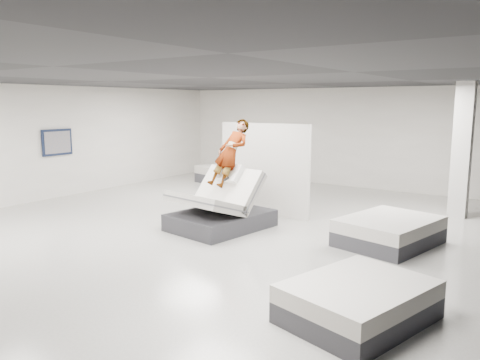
{
  "coord_description": "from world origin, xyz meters",
  "views": [
    {
      "loc": [
        5.91,
        -7.51,
        2.69
      ],
      "look_at": [
        0.06,
        0.99,
        1.0
      ],
      "focal_mm": 35.0,
      "sensor_mm": 36.0,
      "label": 1
    }
  ],
  "objects_px": {
    "person": "(230,168)",
    "flat_bed_right_far": "(389,231)",
    "divider_panel": "(264,169)",
    "wall_poster": "(57,142)",
    "remote": "(226,179)",
    "flat_bed_left_far": "(232,175)",
    "column": "(462,150)",
    "flat_bed_right_near": "(358,302)",
    "hero_bed": "(219,210)"
  },
  "relations": [
    {
      "from": "flat_bed_left_far",
      "to": "wall_poster",
      "type": "bearing_deg",
      "value": -118.98
    },
    {
      "from": "hero_bed",
      "to": "flat_bed_left_far",
      "type": "distance_m",
      "value": 5.89
    },
    {
      "from": "flat_bed_right_far",
      "to": "wall_poster",
      "type": "height_order",
      "value": "wall_poster"
    },
    {
      "from": "divider_panel",
      "to": "flat_bed_right_near",
      "type": "height_order",
      "value": "divider_panel"
    },
    {
      "from": "column",
      "to": "flat_bed_right_far",
      "type": "bearing_deg",
      "value": -101.8
    },
    {
      "from": "wall_poster",
      "to": "remote",
      "type": "bearing_deg",
      "value": -1.58
    },
    {
      "from": "column",
      "to": "wall_poster",
      "type": "relative_size",
      "value": 3.37
    },
    {
      "from": "person",
      "to": "divider_panel",
      "type": "bearing_deg",
      "value": 97.5
    },
    {
      "from": "remote",
      "to": "flat_bed_left_far",
      "type": "distance_m",
      "value": 6.1
    },
    {
      "from": "remote",
      "to": "column",
      "type": "bearing_deg",
      "value": 55.75
    },
    {
      "from": "person",
      "to": "flat_bed_right_near",
      "type": "distance_m",
      "value": 5.02
    },
    {
      "from": "divider_panel",
      "to": "flat_bed_left_far",
      "type": "height_order",
      "value": "divider_panel"
    },
    {
      "from": "wall_poster",
      "to": "flat_bed_right_near",
      "type": "bearing_deg",
      "value": -14.81
    },
    {
      "from": "flat_bed_right_near",
      "to": "column",
      "type": "relative_size",
      "value": 0.65
    },
    {
      "from": "person",
      "to": "flat_bed_right_far",
      "type": "distance_m",
      "value": 3.55
    },
    {
      "from": "person",
      "to": "remote",
      "type": "relative_size",
      "value": 11.53
    },
    {
      "from": "divider_panel",
      "to": "flat_bed_left_far",
      "type": "xyz_separation_m",
      "value": [
        -3.28,
        3.23,
        -0.82
      ]
    },
    {
      "from": "remote",
      "to": "flat_bed_right_far",
      "type": "relative_size",
      "value": 0.06
    },
    {
      "from": "divider_panel",
      "to": "wall_poster",
      "type": "bearing_deg",
      "value": -164.2
    },
    {
      "from": "remote",
      "to": "wall_poster",
      "type": "bearing_deg",
      "value": -173.19
    },
    {
      "from": "column",
      "to": "wall_poster",
      "type": "distance_m",
      "value": 10.71
    },
    {
      "from": "remote",
      "to": "flat_bed_right_near",
      "type": "bearing_deg",
      "value": -24.23
    },
    {
      "from": "hero_bed",
      "to": "flat_bed_left_far",
      "type": "xyz_separation_m",
      "value": [
        -3.21,
        4.94,
        -0.13
      ]
    },
    {
      "from": "hero_bed",
      "to": "divider_panel",
      "type": "relative_size",
      "value": 0.92
    },
    {
      "from": "flat_bed_right_far",
      "to": "flat_bed_right_near",
      "type": "relative_size",
      "value": 1.04
    },
    {
      "from": "flat_bed_right_near",
      "to": "wall_poster",
      "type": "relative_size",
      "value": 2.19
    },
    {
      "from": "person",
      "to": "remote",
      "type": "distance_m",
      "value": 0.45
    },
    {
      "from": "person",
      "to": "flat_bed_right_near",
      "type": "xyz_separation_m",
      "value": [
        4.01,
        -2.84,
        -1.06
      ]
    },
    {
      "from": "flat_bed_left_far",
      "to": "person",
      "type": "bearing_deg",
      "value": -54.7
    },
    {
      "from": "person",
      "to": "divider_panel",
      "type": "xyz_separation_m",
      "value": [
        0.02,
        1.38,
        -0.19
      ]
    },
    {
      "from": "divider_panel",
      "to": "wall_poster",
      "type": "height_order",
      "value": "divider_panel"
    },
    {
      "from": "person",
      "to": "flat_bed_left_far",
      "type": "xyz_separation_m",
      "value": [
        -3.26,
        4.6,
        -1.01
      ]
    },
    {
      "from": "column",
      "to": "person",
      "type": "bearing_deg",
      "value": -136.59
    },
    {
      "from": "divider_panel",
      "to": "flat_bed_left_far",
      "type": "distance_m",
      "value": 4.68
    },
    {
      "from": "flat_bed_right_far",
      "to": "flat_bed_right_near",
      "type": "xyz_separation_m",
      "value": [
        0.67,
        -3.43,
        -0.02
      ]
    },
    {
      "from": "person",
      "to": "wall_poster",
      "type": "bearing_deg",
      "value": -169.57
    },
    {
      "from": "remote",
      "to": "wall_poster",
      "type": "xyz_separation_m",
      "value": [
        -6.09,
        0.17,
        0.48
      ]
    },
    {
      "from": "person",
      "to": "remote",
      "type": "height_order",
      "value": "person"
    },
    {
      "from": "column",
      "to": "flat_bed_left_far",
      "type": "bearing_deg",
      "value": 173.61
    },
    {
      "from": "hero_bed",
      "to": "flat_bed_right_far",
      "type": "distance_m",
      "value": 3.52
    },
    {
      "from": "divider_panel",
      "to": "flat_bed_right_near",
      "type": "bearing_deg",
      "value": -45.71
    },
    {
      "from": "person",
      "to": "flat_bed_right_far",
      "type": "xyz_separation_m",
      "value": [
        3.34,
        0.6,
        -1.04
      ]
    },
    {
      "from": "flat_bed_right_near",
      "to": "column",
      "type": "height_order",
      "value": "column"
    },
    {
      "from": "hero_bed",
      "to": "flat_bed_right_far",
      "type": "height_order",
      "value": "hero_bed"
    },
    {
      "from": "flat_bed_right_near",
      "to": "hero_bed",
      "type": "bearing_deg",
      "value": 148.35
    },
    {
      "from": "remote",
      "to": "column",
      "type": "relative_size",
      "value": 0.04
    },
    {
      "from": "person",
      "to": "flat_bed_right_far",
      "type": "height_order",
      "value": "person"
    },
    {
      "from": "divider_panel",
      "to": "wall_poster",
      "type": "distance_m",
      "value": 6.18
    },
    {
      "from": "divider_panel",
      "to": "flat_bed_right_far",
      "type": "relative_size",
      "value": 1.13
    },
    {
      "from": "flat_bed_right_far",
      "to": "column",
      "type": "bearing_deg",
      "value": 78.2
    }
  ]
}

